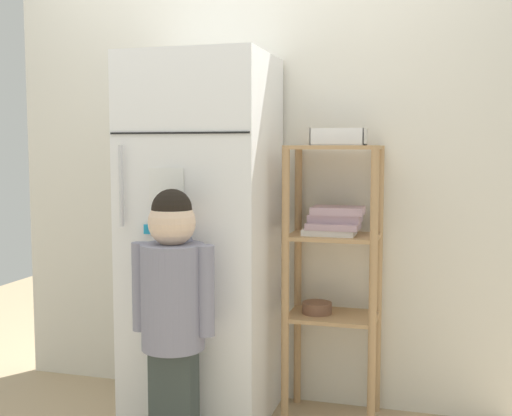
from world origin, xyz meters
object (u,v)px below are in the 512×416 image
object	(u,v)px
refrigerator	(202,239)
child_standing	(173,296)
fruit_bin	(342,138)
pantry_shelf_unit	(333,252)

from	to	relation	value
refrigerator	child_standing	distance (m)	0.46
fruit_bin	refrigerator	bearing A→B (deg)	-169.91
child_standing	pantry_shelf_unit	size ratio (longest dim) A/B	0.86
child_standing	fruit_bin	xyz separation A→B (m)	(0.62, 0.53, 0.65)
child_standing	fruit_bin	bearing A→B (deg)	40.94
pantry_shelf_unit	refrigerator	bearing A→B (deg)	-168.30
refrigerator	child_standing	xyz separation A→B (m)	(0.03, -0.42, -0.18)
refrigerator	fruit_bin	xyz separation A→B (m)	(0.64, 0.11, 0.48)
fruit_bin	child_standing	bearing A→B (deg)	-139.06
child_standing	refrigerator	bearing A→B (deg)	93.64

